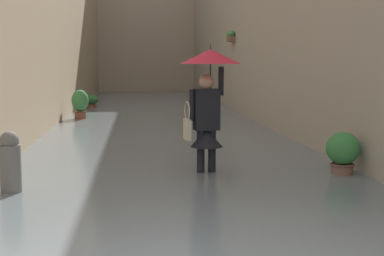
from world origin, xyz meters
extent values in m
plane|color=#605B56|center=(0.00, -13.91, 0.00)|extent=(69.54, 69.54, 0.00)
cube|color=slate|center=(0.00, -13.91, 0.09)|extent=(6.41, 33.82, 0.18)
cube|color=brown|center=(-2.70, -14.98, 2.71)|extent=(0.20, 0.70, 0.18)
ellipsoid|color=#428947|center=(-2.70, -14.98, 2.87)|extent=(0.28, 0.76, 0.24)
cube|color=tan|center=(0.00, -28.72, 5.15)|extent=(9.21, 1.80, 10.30)
cube|color=#4C4233|center=(-0.36, -4.50, 0.05)|extent=(0.14, 0.25, 0.10)
cylinder|color=black|center=(-0.36, -4.50, 0.47)|extent=(0.14, 0.14, 0.74)
cube|color=#4C4233|center=(-0.54, -4.52, 0.05)|extent=(0.14, 0.25, 0.10)
cylinder|color=black|center=(-0.54, -4.52, 0.47)|extent=(0.14, 0.14, 0.74)
cube|color=black|center=(-0.45, -4.51, 1.15)|extent=(0.41, 0.27, 0.63)
cone|color=black|center=(-0.45, -4.51, 0.72)|extent=(0.57, 0.57, 0.28)
sphere|color=tan|center=(-0.45, -4.51, 1.57)|extent=(0.23, 0.23, 0.23)
cylinder|color=black|center=(-0.68, -4.54, 1.59)|extent=(0.10, 0.10, 0.44)
cylinder|color=black|center=(-0.22, -4.48, 1.23)|extent=(0.10, 0.10, 0.48)
cylinder|color=black|center=(-0.51, -4.52, 1.71)|extent=(0.02, 0.02, 0.49)
cone|color=red|center=(-0.51, -4.52, 1.96)|extent=(0.94, 0.94, 0.22)
cylinder|color=black|center=(-0.51, -4.52, 2.10)|extent=(0.01, 0.01, 0.08)
cube|color=beige|center=(-0.15, -4.44, 0.86)|extent=(0.10, 0.29, 0.32)
torus|color=beige|center=(-0.15, -4.44, 1.14)|extent=(0.06, 0.30, 0.30)
cylinder|color=brown|center=(-2.50, -4.18, 0.16)|extent=(0.33, 0.33, 0.32)
torus|color=brown|center=(-2.50, -4.18, 0.32)|extent=(0.37, 0.37, 0.04)
ellipsoid|color=#387F3D|center=(-2.50, -4.18, 0.57)|extent=(0.51, 0.51, 0.50)
cylinder|color=brown|center=(2.40, -17.02, 0.15)|extent=(0.44, 0.44, 0.30)
torus|color=brown|center=(2.40, -17.02, 0.30)|extent=(0.47, 0.47, 0.04)
ellipsoid|color=#2D7033|center=(2.40, -17.02, 0.48)|extent=(0.64, 0.64, 0.36)
cylinder|color=brown|center=(2.32, -12.82, 0.20)|extent=(0.34, 0.34, 0.39)
torus|color=brown|center=(2.32, -12.82, 0.39)|extent=(0.38, 0.38, 0.04)
ellipsoid|color=#428947|center=(2.32, -12.82, 0.73)|extent=(0.51, 0.51, 0.67)
cylinder|color=slate|center=(2.26, -3.52, 0.40)|extent=(0.27, 0.27, 0.80)
sphere|color=slate|center=(2.26, -3.52, 0.86)|extent=(0.25, 0.25, 0.25)
camera|label=1|loc=(0.62, 3.45, 1.85)|focal=49.27mm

